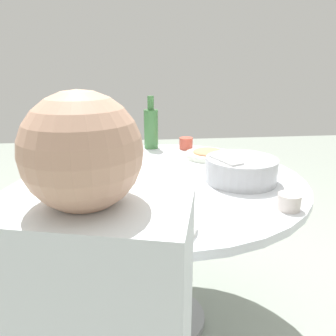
# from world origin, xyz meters

# --- Properties ---
(ground) EXTENTS (8.00, 8.00, 0.00)m
(ground) POSITION_xyz_m (0.00, 0.00, 0.00)
(ground) COLOR #949D91
(round_dining_table) EXTENTS (1.17, 1.17, 0.76)m
(round_dining_table) POSITION_xyz_m (0.00, 0.00, 0.60)
(round_dining_table) COLOR #99999E
(round_dining_table) RESTS_ON ground
(rice_bowl) EXTENTS (0.29, 0.29, 0.11)m
(rice_bowl) POSITION_xyz_m (0.08, 0.30, 0.81)
(rice_bowl) COLOR #B2B5BA
(rice_bowl) RESTS_ON round_dining_table
(soup_bowl) EXTENTS (0.27, 0.27, 0.06)m
(soup_bowl) POSITION_xyz_m (-0.21, -0.24, 0.78)
(soup_bowl) COLOR white
(soup_bowl) RESTS_ON round_dining_table
(dish_shrimp) EXTENTS (0.23, 0.23, 0.05)m
(dish_shrimp) POSITION_xyz_m (-0.28, 0.25, 0.77)
(dish_shrimp) COLOR silver
(dish_shrimp) RESTS_ON round_dining_table
(dish_eggplant) EXTENTS (0.23, 0.23, 0.05)m
(dish_eggplant) POSITION_xyz_m (0.19, -0.28, 0.78)
(dish_eggplant) COLOR white
(dish_eggplant) RESTS_ON round_dining_table
(dish_tofu_braise) EXTENTS (0.22, 0.22, 0.04)m
(dish_tofu_braise) POSITION_xyz_m (0.46, -0.07, 0.77)
(dish_tofu_braise) COLOR white
(dish_tofu_braise) RESTS_ON round_dining_table
(green_bottle) EXTENTS (0.08, 0.08, 0.29)m
(green_bottle) POSITION_xyz_m (-0.51, -0.03, 0.87)
(green_bottle) COLOR #40763F
(green_bottle) RESTS_ON round_dining_table
(tea_cup_near) EXTENTS (0.08, 0.08, 0.06)m
(tea_cup_near) POSITION_xyz_m (-0.47, 0.16, 0.79)
(tea_cup_near) COLOR #C74F3D
(tea_cup_near) RESTS_ON round_dining_table
(tea_cup_far) EXTENTS (0.08, 0.08, 0.05)m
(tea_cup_far) POSITION_xyz_m (0.36, 0.38, 0.78)
(tea_cup_far) COLOR silver
(tea_cup_far) RESTS_ON round_dining_table
(diner_left) EXTENTS (0.41, 0.40, 0.76)m
(diner_left) POSITION_xyz_m (0.81, -0.21, 0.74)
(diner_left) COLOR #2D333D
(diner_left) RESTS_ON stool_for_diner_left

